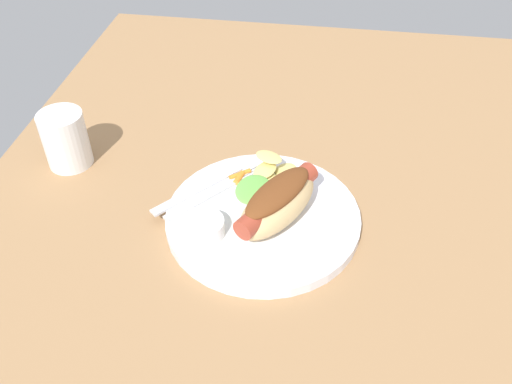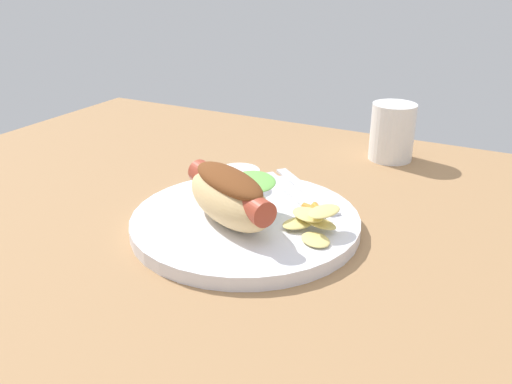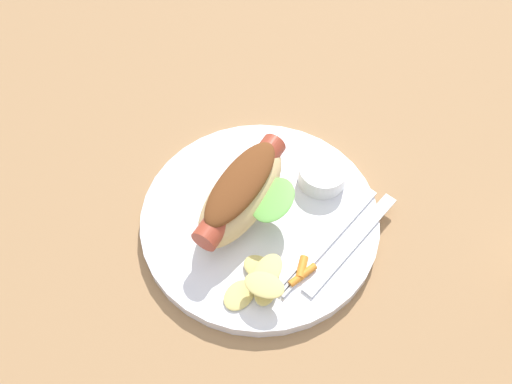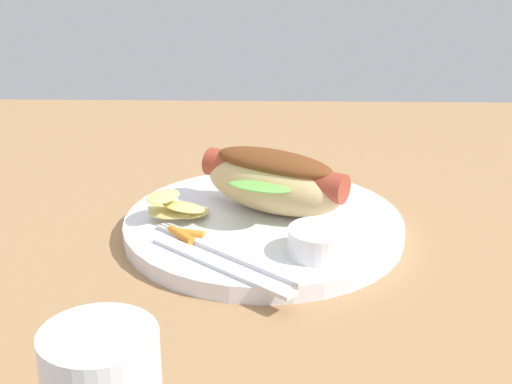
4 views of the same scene
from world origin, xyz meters
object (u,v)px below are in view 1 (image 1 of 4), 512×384
(plate, at_px, (263,218))
(chips_pile, at_px, (270,168))
(hot_dog, at_px, (274,201))
(fork, at_px, (212,194))
(knife, at_px, (198,191))
(carrot_garnish, at_px, (240,176))
(drinking_cup, at_px, (65,139))
(sauce_ramekin, at_px, (203,227))

(plate, xyz_separation_m, chips_pile, (0.08, 0.00, 0.02))
(hot_dog, relative_size, fork, 1.14)
(fork, relative_size, knife, 0.87)
(hot_dog, relative_size, carrot_garnish, 4.39)
(fork, relative_size, drinking_cup, 1.53)
(carrot_garnish, bearing_deg, fork, 142.28)
(carrot_garnish, relative_size, drinking_cup, 0.40)
(hot_dog, distance_m, chips_pile, 0.10)
(carrot_garnish, xyz_separation_m, drinking_cup, (0.02, 0.27, 0.02))
(hot_dog, relative_size, drinking_cup, 1.75)
(carrot_garnish, bearing_deg, knife, 126.12)
(plate, distance_m, chips_pile, 0.09)
(fork, height_order, chips_pile, chips_pile)
(carrot_garnish, bearing_deg, drinking_cup, 86.31)
(fork, xyz_separation_m, drinking_cup, (0.06, 0.24, 0.03))
(plate, height_order, sauce_ramekin, sauce_ramekin)
(plate, relative_size, drinking_cup, 3.01)
(sauce_ramekin, bearing_deg, hot_dog, -65.40)
(hot_dog, distance_m, sauce_ramekin, 0.10)
(sauce_ramekin, distance_m, drinking_cup, 0.28)
(plate, distance_m, knife, 0.10)
(plate, relative_size, fork, 1.96)
(chips_pile, xyz_separation_m, drinking_cup, (0.00, 0.31, 0.02))
(fork, distance_m, drinking_cup, 0.25)
(chips_pile, distance_m, drinking_cup, 0.31)
(fork, xyz_separation_m, carrot_garnish, (0.04, -0.03, 0.00))
(fork, relative_size, carrot_garnish, 3.84)
(fork, height_order, knife, same)
(plate, bearing_deg, carrot_garnish, 32.67)
(hot_dog, xyz_separation_m, fork, (0.04, 0.09, -0.03))
(plate, bearing_deg, fork, 69.86)
(knife, xyz_separation_m, chips_pile, (0.05, -0.10, 0.01))
(plate, height_order, carrot_garnish, carrot_garnish)
(plate, height_order, fork, fork)
(knife, xyz_separation_m, drinking_cup, (0.06, 0.22, 0.03))
(drinking_cup, bearing_deg, hot_dog, -106.18)
(chips_pile, relative_size, drinking_cup, 0.83)
(fork, bearing_deg, plate, -69.93)
(plate, relative_size, carrot_garnish, 7.54)
(sauce_ramekin, relative_size, knife, 0.36)
(sauce_ramekin, relative_size, drinking_cup, 0.62)
(sauce_ramekin, distance_m, fork, 0.08)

